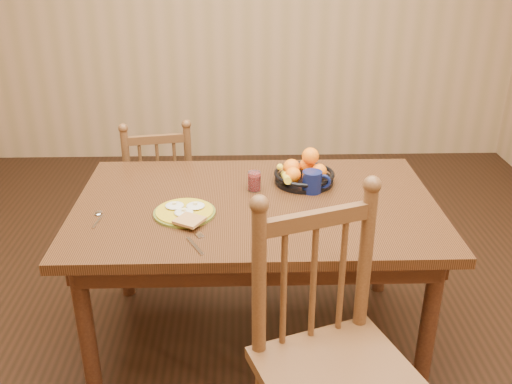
{
  "coord_description": "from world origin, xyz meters",
  "views": [
    {
      "loc": [
        -0.06,
        -2.27,
        1.86
      ],
      "look_at": [
        0.0,
        0.0,
        0.8
      ],
      "focal_mm": 40.0,
      "sensor_mm": 36.0,
      "label": 1
    }
  ],
  "objects_px": {
    "chair_far": "(160,194)",
    "breakfast_plate": "(185,212)",
    "dining_table": "(256,219)",
    "fruit_bowl": "(304,173)",
    "coffee_mug": "(313,181)",
    "chair_near": "(333,364)"
  },
  "relations": [
    {
      "from": "dining_table",
      "to": "coffee_mug",
      "type": "height_order",
      "value": "coffee_mug"
    },
    {
      "from": "breakfast_plate",
      "to": "coffee_mug",
      "type": "bearing_deg",
      "value": 20.78
    },
    {
      "from": "coffee_mug",
      "to": "fruit_bowl",
      "type": "relative_size",
      "value": 0.46
    },
    {
      "from": "chair_far",
      "to": "breakfast_plate",
      "type": "distance_m",
      "value": 0.97
    },
    {
      "from": "chair_far",
      "to": "coffee_mug",
      "type": "bearing_deg",
      "value": 130.85
    },
    {
      "from": "fruit_bowl",
      "to": "chair_far",
      "type": "bearing_deg",
      "value": 144.31
    },
    {
      "from": "dining_table",
      "to": "breakfast_plate",
      "type": "height_order",
      "value": "breakfast_plate"
    },
    {
      "from": "dining_table",
      "to": "chair_far",
      "type": "bearing_deg",
      "value": 125.2
    },
    {
      "from": "chair_far",
      "to": "fruit_bowl",
      "type": "height_order",
      "value": "fruit_bowl"
    },
    {
      "from": "chair_far",
      "to": "fruit_bowl",
      "type": "bearing_deg",
      "value": 134.65
    },
    {
      "from": "chair_far",
      "to": "dining_table",
      "type": "bearing_deg",
      "value": 115.55
    },
    {
      "from": "chair_far",
      "to": "chair_near",
      "type": "distance_m",
      "value": 1.75
    },
    {
      "from": "chair_far",
      "to": "breakfast_plate",
      "type": "bearing_deg",
      "value": 95.46
    },
    {
      "from": "chair_far",
      "to": "coffee_mug",
      "type": "relative_size",
      "value": 6.7
    },
    {
      "from": "coffee_mug",
      "to": "chair_near",
      "type": "bearing_deg",
      "value": -91.84
    },
    {
      "from": "dining_table",
      "to": "fruit_bowl",
      "type": "distance_m",
      "value": 0.34
    },
    {
      "from": "chair_far",
      "to": "breakfast_plate",
      "type": "xyz_separation_m",
      "value": [
        0.24,
        -0.88,
        0.33
      ]
    },
    {
      "from": "dining_table",
      "to": "fruit_bowl",
      "type": "height_order",
      "value": "fruit_bowl"
    },
    {
      "from": "chair_far",
      "to": "breakfast_plate",
      "type": "relative_size",
      "value": 2.92
    },
    {
      "from": "dining_table",
      "to": "coffee_mug",
      "type": "distance_m",
      "value": 0.32
    },
    {
      "from": "dining_table",
      "to": "breakfast_plate",
      "type": "distance_m",
      "value": 0.34
    },
    {
      "from": "breakfast_plate",
      "to": "coffee_mug",
      "type": "distance_m",
      "value": 0.61
    }
  ]
}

